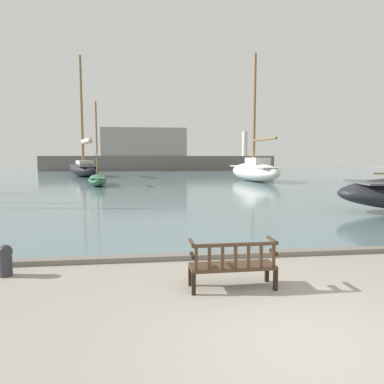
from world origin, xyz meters
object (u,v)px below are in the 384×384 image
at_px(sailboat_outer_starboard, 84,167).
at_px(mooring_bollard, 5,259).
at_px(sailboat_mid_port, 254,170).
at_px(sailboat_outer_port, 98,179).
at_px(park_bench, 233,264).

xyz_separation_m(sailboat_outer_starboard, mooring_bollard, (5.21, -37.27, -0.84)).
distance_m(sailboat_mid_port, sailboat_outer_starboard, 21.85).
bearing_deg(mooring_bollard, sailboat_outer_port, 93.49).
distance_m(park_bench, sailboat_mid_port, 28.60).
distance_m(sailboat_outer_port, sailboat_outer_starboard, 15.55).
distance_m(sailboat_outer_starboard, mooring_bollard, 37.65).
distance_m(park_bench, sailboat_outer_port, 24.19).
relative_size(park_bench, sailboat_mid_port, 0.13).
xyz_separation_m(sailboat_outer_port, mooring_bollard, (1.36, -22.21, -0.29)).
bearing_deg(park_bench, mooring_bollard, 164.46).
relative_size(sailboat_mid_port, sailboat_outer_starboard, 0.84).
bearing_deg(sailboat_mid_port, park_bench, -108.22).
bearing_deg(park_bench, sailboat_outer_port, 104.02).
bearing_deg(mooring_bollard, sailboat_outer_starboard, 97.96).
xyz_separation_m(park_bench, sailboat_outer_port, (-5.86, 23.47, 0.19)).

